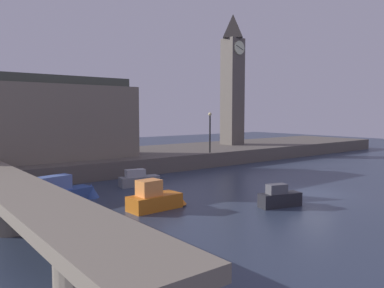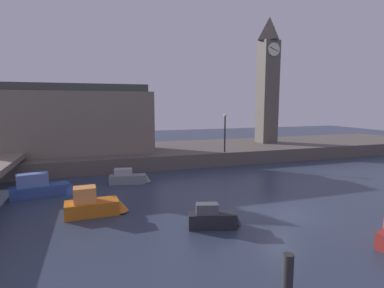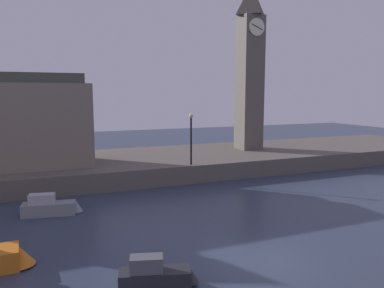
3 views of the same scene
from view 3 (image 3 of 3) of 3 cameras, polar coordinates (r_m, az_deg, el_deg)
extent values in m
plane|color=#2D384C|center=(17.49, 9.99, -17.15)|extent=(120.00, 120.00, 0.00)
cube|color=#5B544C|center=(35.05, -7.77, -3.14)|extent=(70.00, 12.00, 1.50)
cube|color=#5B544C|center=(39.60, 8.77, 9.08)|extent=(2.25, 2.25, 13.62)
cylinder|color=beige|center=(39.12, 9.88, 17.23)|extent=(1.71, 0.12, 1.71)
cube|color=black|center=(39.06, 9.94, 17.24)|extent=(1.30, 0.04, 0.55)
pyramid|color=#403A35|center=(40.67, 9.03, 20.94)|extent=(2.48, 2.48, 3.11)
cylinder|color=black|center=(30.53, -0.15, 0.40)|extent=(0.16, 0.16, 3.84)
sphere|color=#F2E099|center=(30.33, -0.15, 4.34)|extent=(0.36, 0.36, 0.36)
cone|color=orange|center=(18.13, -24.90, -15.19)|extent=(1.34, 1.34, 0.79)
cube|color=gray|center=(24.51, -21.03, -9.25)|extent=(3.20, 1.50, 0.76)
cube|color=#A8ADB2|center=(24.33, -21.98, -7.78)|extent=(1.58, 0.94, 0.58)
cone|color=gray|center=(24.57, -17.41, -8.95)|extent=(1.03, 1.03, 0.77)
cube|color=#232328|center=(14.82, -5.67, -20.08)|extent=(2.79, 1.59, 0.84)
cube|color=#515156|center=(14.42, -6.98, -17.76)|extent=(1.33, 0.94, 0.58)
cone|color=#232328|center=(15.18, -0.61, -19.14)|extent=(1.01, 1.01, 0.66)
camera|label=1|loc=(14.91, -119.37, -9.92)|focal=35.76mm
camera|label=2|loc=(3.31, -154.46, -15.06)|focal=28.15mm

